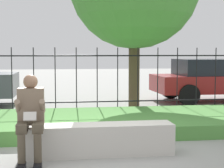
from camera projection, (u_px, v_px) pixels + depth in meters
name	position (u px, v px, depth m)	size (l,w,h in m)	color
ground_plane	(105.00, 155.00, 5.90)	(60.00, 60.00, 0.00)	gray
stone_bench	(97.00, 141.00, 5.87)	(2.39, 0.46, 0.49)	beige
person_seated_reader	(31.00, 115.00, 5.42)	(0.42, 0.73, 1.29)	black
grass_berm	(93.00, 123.00, 7.86)	(10.48, 2.60, 0.27)	#4C893D
iron_fence	(87.00, 80.00, 9.51)	(8.48, 0.03, 1.73)	black
car_parked_right	(214.00, 79.00, 12.29)	(4.07, 2.05, 1.39)	maroon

